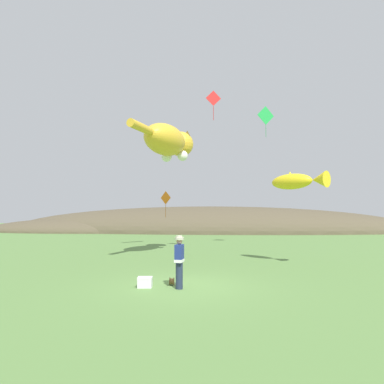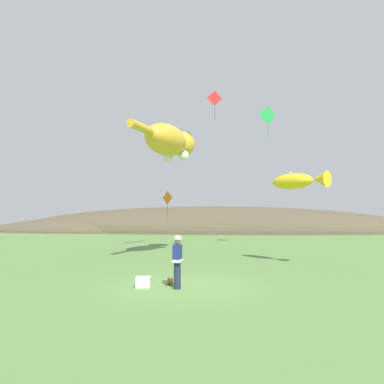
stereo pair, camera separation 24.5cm
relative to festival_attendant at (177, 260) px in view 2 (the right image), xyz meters
name	(u,v)px [view 2 (the right image)]	position (x,y,z in m)	size (l,w,h in m)	color
ground_plane	(181,287)	(0.10, 0.34, -0.95)	(120.00, 120.00, 0.00)	#5B8442
distant_hill_ridge	(196,231)	(-1.95, 32.91, -0.95)	(55.61, 13.87, 6.48)	brown
festival_attendant	(177,260)	(0.00, 0.00, 0.00)	(0.32, 0.45, 1.77)	#232D47
kite_spool	(170,281)	(-0.33, 0.56, -0.82)	(0.16, 0.27, 0.27)	olive
picnic_cooler	(143,282)	(-1.19, 0.11, -0.77)	(0.51, 0.36, 0.36)	white
kite_giant_cat	(170,142)	(-1.54, 8.07, 5.71)	(2.92, 6.63, 2.07)	gold
kite_fish_windsock	(298,181)	(5.16, 5.34, 3.12)	(2.67, 2.59, 0.90)	yellow
kite_tube_streamer	(156,131)	(-3.06, 11.35, 7.18)	(1.70, 1.75, 0.44)	black
kite_diamond_orange	(167,198)	(-2.32, 11.97, 2.56)	(0.78, 0.53, 1.83)	orange
kite_diamond_red	(215,99)	(1.05, 9.14, 8.57)	(0.94, 0.22, 1.86)	red
kite_diamond_green	(268,115)	(4.74, 12.94, 8.50)	(1.25, 0.57, 2.26)	green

